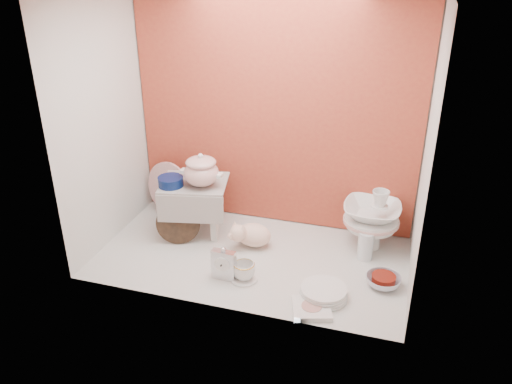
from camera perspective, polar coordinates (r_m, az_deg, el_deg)
ground at (r=3.13m, az=-0.46°, el=-7.03°), size 1.80×1.80×0.00m
niche_shell at (r=2.91m, az=0.54°, el=10.47°), size 1.86×1.03×1.53m
step_stool at (r=3.34m, az=-6.60°, el=-1.59°), size 0.47×0.42×0.34m
soup_tureen at (r=3.16m, az=-5.98°, el=2.41°), size 0.32×0.32×0.21m
cobalt_bowl at (r=3.22m, az=-9.27°, el=1.14°), size 0.19×0.19×0.06m
floral_platter at (r=3.56m, az=-9.41°, el=0.33°), size 0.37×0.16×0.37m
blue_white_vase at (r=3.59m, az=-8.73°, el=-0.58°), size 0.27×0.27×0.24m
lacquer_tray at (r=3.24m, az=-8.46°, el=-3.38°), size 0.27×0.15×0.27m
mantel_clock at (r=2.90m, az=-3.53°, el=-7.77°), size 0.14×0.05×0.20m
plush_pig at (r=3.19m, az=-0.24°, el=-4.67°), size 0.32×0.26×0.16m
teacup_saucer at (r=2.94m, az=-1.31°, el=-9.43°), size 0.17×0.17×0.01m
gold_rim_teacup at (r=2.91m, az=-1.32°, el=-8.55°), size 0.15×0.15×0.10m
lattice_dish at (r=2.73m, az=6.06°, el=-12.47°), size 0.24×0.24×0.03m
dinner_plate_stack at (r=2.82m, az=7.37°, el=-10.78°), size 0.28×0.28×0.06m
crystal_bowl at (r=2.96m, az=13.69°, el=-9.42°), size 0.20×0.20×0.06m
clear_glass_vase at (r=3.14m, az=11.85°, el=-5.75°), size 0.11×0.11×0.17m
porcelain_tower at (r=3.21m, az=12.45°, el=-2.82°), size 0.44×0.44×0.39m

